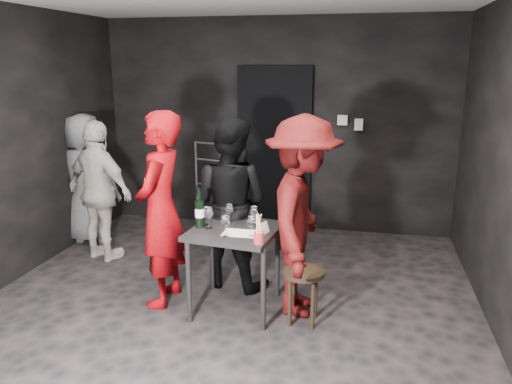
% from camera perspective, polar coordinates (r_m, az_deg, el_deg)
% --- Properties ---
extents(floor, '(4.50, 5.00, 0.02)m').
position_cam_1_polar(floor, '(4.53, -3.86, -13.70)').
color(floor, black).
rests_on(floor, ground).
extents(wall_back, '(4.50, 0.04, 2.70)m').
position_cam_1_polar(wall_back, '(6.47, 2.24, 7.58)').
color(wall_back, black).
rests_on(wall_back, ground).
extents(wall_front, '(4.50, 0.04, 2.70)m').
position_cam_1_polar(wall_front, '(1.93, -26.53, -11.66)').
color(wall_front, black).
rests_on(wall_front, ground).
extents(doorway, '(0.95, 0.10, 2.10)m').
position_cam_1_polar(doorway, '(6.46, 2.12, 4.87)').
color(doorway, black).
rests_on(doorway, ground).
extents(wallbox_upper, '(0.12, 0.06, 0.12)m').
position_cam_1_polar(wallbox_upper, '(6.31, 9.85, 8.11)').
color(wallbox_upper, '#B7B7B2').
rests_on(wallbox_upper, wall_back).
extents(wallbox_lower, '(0.10, 0.06, 0.14)m').
position_cam_1_polar(wallbox_lower, '(6.31, 11.66, 7.57)').
color(wallbox_lower, '#B7B7B2').
rests_on(wallbox_lower, wall_back).
extents(hand_truck, '(0.38, 0.33, 1.15)m').
position_cam_1_polar(hand_truck, '(6.67, -5.41, -2.26)').
color(hand_truck, '#B2B2B7').
rests_on(hand_truck, floor).
extents(tasting_table, '(0.72, 0.72, 0.75)m').
position_cam_1_polar(tasting_table, '(4.36, -2.41, -5.45)').
color(tasting_table, black).
rests_on(tasting_table, floor).
extents(stool, '(0.35, 0.35, 0.47)m').
position_cam_1_polar(stool, '(4.25, 5.42, -10.05)').
color(stool, black).
rests_on(stool, floor).
extents(server_red, '(0.52, 0.76, 2.05)m').
position_cam_1_polar(server_red, '(4.46, -10.93, -0.20)').
color(server_red, '#8B0309').
rests_on(server_red, floor).
extents(woman_black, '(0.98, 0.68, 1.84)m').
position_cam_1_polar(woman_black, '(4.79, -3.01, -0.26)').
color(woman_black, black).
rests_on(woman_black, floor).
extents(man_maroon, '(0.63, 1.31, 2.01)m').
position_cam_1_polar(man_maroon, '(4.24, 5.34, -1.06)').
color(man_maroon, '#460A0A').
rests_on(man_maroon, floor).
extents(bystander_cream, '(1.04, 0.74, 1.61)m').
position_cam_1_polar(bystander_cream, '(5.69, -17.43, 0.31)').
color(bystander_cream, beige).
rests_on(bystander_cream, floor).
extents(bystander_grey, '(0.84, 0.52, 1.64)m').
position_cam_1_polar(bystander_grey, '(6.33, -18.85, 1.76)').
color(bystander_grey, '#5E5E5E').
rests_on(bystander_grey, floor).
extents(tasting_mat, '(0.30, 0.20, 0.00)m').
position_cam_1_polar(tasting_mat, '(4.22, -1.77, -4.72)').
color(tasting_mat, white).
rests_on(tasting_mat, tasting_table).
extents(wine_glass_a, '(0.10, 0.10, 0.21)m').
position_cam_1_polar(wine_glass_a, '(4.32, -5.43, -2.85)').
color(wine_glass_a, white).
rests_on(wine_glass_a, tasting_table).
extents(wine_glass_b, '(0.08, 0.08, 0.18)m').
position_cam_1_polar(wine_glass_b, '(4.42, -5.67, -2.64)').
color(wine_glass_b, white).
rests_on(wine_glass_b, tasting_table).
extents(wine_glass_c, '(0.07, 0.07, 0.19)m').
position_cam_1_polar(wine_glass_c, '(4.47, -3.08, -2.37)').
color(wine_glass_c, white).
rests_on(wine_glass_c, tasting_table).
extents(wine_glass_d, '(0.09, 0.09, 0.20)m').
position_cam_1_polar(wine_glass_d, '(4.13, -3.52, -3.77)').
color(wine_glass_d, white).
rests_on(wine_glass_d, tasting_table).
extents(wine_glass_e, '(0.09, 0.09, 0.20)m').
position_cam_1_polar(wine_glass_e, '(4.10, -0.53, -3.84)').
color(wine_glass_e, white).
rests_on(wine_glass_e, tasting_table).
extents(wine_glass_f, '(0.08, 0.08, 0.20)m').
position_cam_1_polar(wine_glass_f, '(4.36, -0.25, -2.69)').
color(wine_glass_f, white).
rests_on(wine_glass_f, tasting_table).
extents(wine_bottle, '(0.08, 0.08, 0.34)m').
position_cam_1_polar(wine_bottle, '(4.36, -6.44, -2.38)').
color(wine_bottle, black).
rests_on(wine_bottle, tasting_table).
extents(breadstick_cup, '(0.08, 0.08, 0.26)m').
position_cam_1_polar(breadstick_cup, '(3.96, 0.34, -4.30)').
color(breadstick_cup, red).
rests_on(breadstick_cup, tasting_table).
extents(reserved_card, '(0.11, 0.14, 0.10)m').
position_cam_1_polar(reserved_card, '(4.19, 0.56, -4.15)').
color(reserved_card, white).
rests_on(reserved_card, tasting_table).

